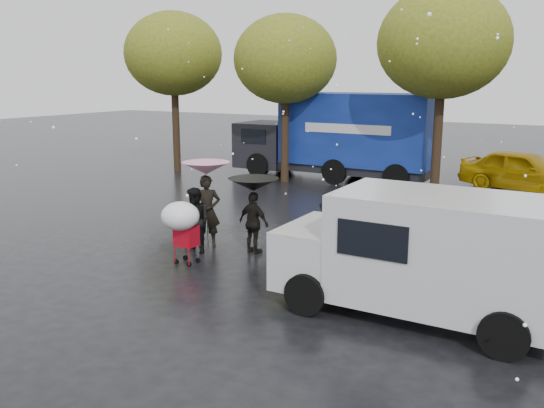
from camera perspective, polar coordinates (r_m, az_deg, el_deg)
The scene contains 14 objects.
ground at distance 13.18m, azimuth -6.35°, elevation -5.86°, with size 90.00×90.00×0.00m, color black.
person_pink at distance 14.26m, azimuth -6.44°, elevation -0.72°, with size 0.65×0.43×1.79m, color black.
person_middle at distance 13.81m, azimuth -7.60°, elevation -1.64°, with size 0.77×0.60×1.58m, color black.
person_black at distance 13.66m, azimuth -1.82°, elevation -1.88°, with size 0.87×0.36×1.49m, color black.
umbrella_pink at distance 14.05m, azimuth -6.54°, elevation 3.55°, with size 1.17×1.17×2.12m.
umbrella_black at distance 13.46m, azimuth -1.85°, elevation 1.93°, with size 1.20×1.20×1.82m.
vendor_cart at distance 12.66m, azimuth 6.89°, elevation -3.22°, with size 1.52×0.80×1.27m.
shopping_cart at distance 12.82m, azimuth -8.97°, elevation -1.52°, with size 0.84×0.84×1.46m.
white_van at distance 10.31m, azimuth 14.97°, elevation -4.71°, with size 4.91×2.18×2.20m.
blue_truck at distance 23.70m, azimuth 6.69°, elevation 6.66°, with size 8.30×2.60×3.50m.
box_ground_near at distance 11.42m, azimuth 6.64°, elevation -7.74°, with size 0.44×0.35×0.40m, color #986842.
box_ground_far at distance 13.14m, azimuth 4.26°, elevation -5.02°, with size 0.48×0.37×0.37m, color #986842.
yellow_taxi at distance 23.04m, azimuth 23.64°, elevation 3.02°, with size 1.79×4.45×1.52m, color #DCAD0B.
tree_row at distance 21.58m, azimuth 8.66°, elevation 14.73°, with size 21.60×4.40×7.12m.
Camera 1 is at (7.47, -10.05, 4.14)m, focal length 38.00 mm.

